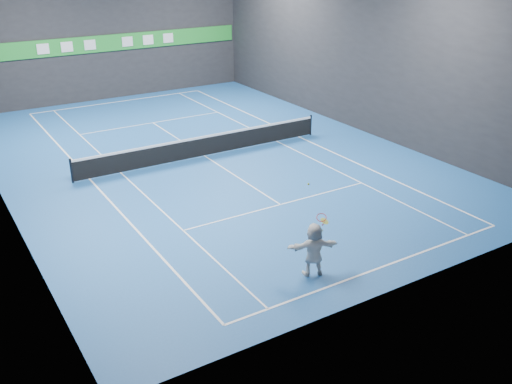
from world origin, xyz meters
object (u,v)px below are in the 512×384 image
player (314,250)px  tennis_racket (322,220)px  tennis_ball (308,184)px  tennis_net (204,145)px

player → tennis_racket: 0.94m
player → tennis_ball: tennis_ball is taller
player → tennis_net: (1.96, 11.07, -0.31)m
tennis_ball → tennis_racket: 1.29m
player → tennis_racket: (0.28, 0.05, 0.90)m
player → tennis_ball: (-0.16, 0.18, 2.10)m
player → tennis_racket: bearing=-150.3°
player → tennis_net: bearing=-79.9°
tennis_racket → tennis_ball: bearing=163.6°
player → tennis_racket: size_ratio=2.43×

